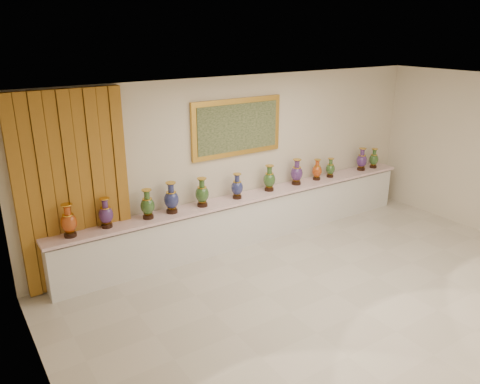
% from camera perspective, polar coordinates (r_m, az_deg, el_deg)
% --- Properties ---
extents(ground, '(8.00, 8.00, 0.00)m').
position_cam_1_polar(ground, '(7.30, 11.61, -12.06)').
color(ground, beige).
rests_on(ground, ground).
extents(room, '(8.00, 8.00, 8.00)m').
position_cam_1_polar(room, '(7.34, -16.26, 1.49)').
color(room, beige).
rests_on(room, ground).
extents(counter, '(7.28, 0.48, 0.90)m').
position_cam_1_polar(counter, '(8.65, 1.22, -3.23)').
color(counter, white).
rests_on(counter, ground).
extents(vase_0, '(0.28, 0.28, 0.50)m').
position_cam_1_polar(vase_0, '(7.15, -20.15, -3.47)').
color(vase_0, black).
rests_on(vase_0, counter).
extents(vase_1, '(0.28, 0.28, 0.47)m').
position_cam_1_polar(vase_1, '(7.32, -16.03, -2.63)').
color(vase_1, black).
rests_on(vase_1, counter).
extents(vase_2, '(0.24, 0.24, 0.48)m').
position_cam_1_polar(vase_2, '(7.50, -11.21, -1.62)').
color(vase_2, black).
rests_on(vase_2, counter).
extents(vase_3, '(0.28, 0.28, 0.52)m').
position_cam_1_polar(vase_3, '(7.66, -8.36, -0.87)').
color(vase_3, black).
rests_on(vase_3, counter).
extents(vase_4, '(0.27, 0.27, 0.50)m').
position_cam_1_polar(vase_4, '(7.89, -4.64, -0.20)').
color(vase_4, black).
rests_on(vase_4, counter).
extents(vase_5, '(0.22, 0.22, 0.45)m').
position_cam_1_polar(vase_5, '(8.24, -0.36, 0.58)').
color(vase_5, black).
rests_on(vase_5, counter).
extents(vase_6, '(0.26, 0.26, 0.49)m').
position_cam_1_polar(vase_6, '(8.65, 3.59, 1.55)').
color(vase_6, black).
rests_on(vase_6, counter).
extents(vase_7, '(0.26, 0.26, 0.50)m').
position_cam_1_polar(vase_7, '(9.05, 6.92, 2.30)').
color(vase_7, black).
rests_on(vase_7, counter).
extents(vase_8, '(0.21, 0.21, 0.42)m').
position_cam_1_polar(vase_8, '(9.39, 9.37, 2.59)').
color(vase_8, black).
rests_on(vase_8, counter).
extents(vase_9, '(0.23, 0.23, 0.39)m').
position_cam_1_polar(vase_9, '(9.62, 10.96, 2.81)').
color(vase_9, black).
rests_on(vase_9, counter).
extents(vase_10, '(0.29, 0.29, 0.48)m').
position_cam_1_polar(vase_10, '(10.24, 14.62, 3.76)').
color(vase_10, black).
rests_on(vase_10, counter).
extents(vase_11, '(0.20, 0.20, 0.42)m').
position_cam_1_polar(vase_11, '(10.50, 16.00, 3.87)').
color(vase_11, black).
rests_on(vase_11, counter).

